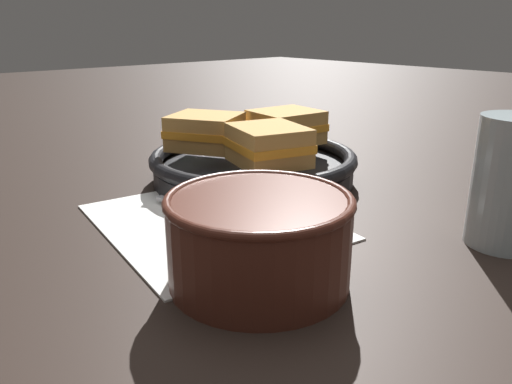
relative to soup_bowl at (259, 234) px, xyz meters
name	(u,v)px	position (x,y,z in m)	size (l,w,h in m)	color
ground_plane	(233,230)	(-0.10, 0.05, -0.04)	(4.00, 4.00, 0.00)	black
napkin	(210,221)	(-0.13, 0.05, -0.04)	(0.28, 0.25, 0.00)	white
soup_bowl	(259,234)	(0.00, 0.00, 0.00)	(0.15, 0.15, 0.08)	#4C2319
spoon	(222,219)	(-0.12, 0.05, -0.03)	(0.15, 0.04, 0.01)	#B7B7BC
skillet	(254,165)	(-0.22, 0.18, -0.02)	(0.28, 0.37, 0.04)	black
sandwich_near_left	(286,127)	(-0.22, 0.25, 0.02)	(0.09, 0.10, 0.05)	#C18E47
sandwich_near_right	(206,131)	(-0.27, 0.14, 0.02)	(0.12, 0.12, 0.05)	#C18E47
sandwich_far_left	(269,145)	(-0.15, 0.15, 0.02)	(0.11, 0.10, 0.05)	#C18E47
drinking_glass	(511,182)	(0.10, 0.23, 0.02)	(0.07, 0.07, 0.13)	silver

